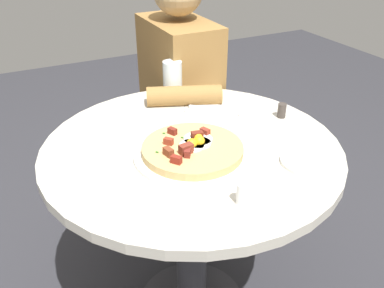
{
  "coord_description": "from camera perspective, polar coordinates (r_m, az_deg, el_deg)",
  "views": [
    {
      "loc": [
        -0.95,
        0.47,
        1.31
      ],
      "look_at": [
        -0.03,
        0.01,
        0.73
      ],
      "focal_mm": 39.01,
      "sensor_mm": 36.0,
      "label": 1
    }
  ],
  "objects": [
    {
      "name": "breakfast_pizza",
      "position": [
        1.15,
        0.07,
        -0.6
      ],
      "size": [
        0.28,
        0.28,
        0.05
      ],
      "color": "tan",
      "rests_on": "pizza_plate"
    },
    {
      "name": "bread_plate",
      "position": [
        1.17,
        15.61,
        -2.33
      ],
      "size": [
        0.15,
        0.15,
        0.01
      ],
      "primitive_type": "cylinder",
      "color": "white",
      "rests_on": "dining_table"
    },
    {
      "name": "person_seated",
      "position": [
        1.81,
        -1.63,
        3.36
      ],
      "size": [
        0.53,
        0.38,
        1.14
      ],
      "color": "#2D2D33",
      "rests_on": "ground_plane"
    },
    {
      "name": "pizza_plate",
      "position": [
        1.16,
        0.07,
        -1.44
      ],
      "size": [
        0.33,
        0.33,
        0.01
      ],
      "primitive_type": "cylinder",
      "color": "white",
      "rests_on": "dining_table"
    },
    {
      "name": "water_glass",
      "position": [
        1.5,
        -2.67,
        8.73
      ],
      "size": [
        0.07,
        0.07,
        0.14
      ],
      "primitive_type": "cylinder",
      "color": "silver",
      "rests_on": "dining_table"
    },
    {
      "name": "salt_shaker",
      "position": [
        0.98,
        6.87,
        -6.77
      ],
      "size": [
        0.03,
        0.03,
        0.05
      ],
      "primitive_type": "cylinder",
      "color": "white",
      "rests_on": "dining_table"
    },
    {
      "name": "knife",
      "position": [
        1.39,
        2.54,
        4.11
      ],
      "size": [
        0.14,
        0.13,
        0.0
      ],
      "primitive_type": "cube",
      "rotation": [
        0.0,
        0.0,
        0.73
      ],
      "color": "silver",
      "rests_on": "napkin"
    },
    {
      "name": "napkin",
      "position": [
        1.4,
        2.78,
        4.24
      ],
      "size": [
        0.22,
        0.22,
        0.0
      ],
      "primitive_type": "cube",
      "rotation": [
        0.0,
        0.0,
        0.73
      ],
      "color": "white",
      "rests_on": "dining_table"
    },
    {
      "name": "dining_table",
      "position": [
        1.31,
        -0.06,
        -6.32
      ],
      "size": [
        0.87,
        0.87,
        0.71
      ],
      "color": "beige",
      "rests_on": "ground_plane"
    },
    {
      "name": "pepper_shaker",
      "position": [
        1.4,
        12.17,
        4.5
      ],
      "size": [
        0.03,
        0.03,
        0.05
      ],
      "primitive_type": "cylinder",
      "color": "#3F3833",
      "rests_on": "dining_table"
    },
    {
      "name": "fork",
      "position": [
        1.42,
        3.02,
        4.7
      ],
      "size": [
        0.14,
        0.13,
        0.0
      ],
      "primitive_type": "cube",
      "rotation": [
        0.0,
        0.0,
        0.73
      ],
      "color": "silver",
      "rests_on": "napkin"
    }
  ]
}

